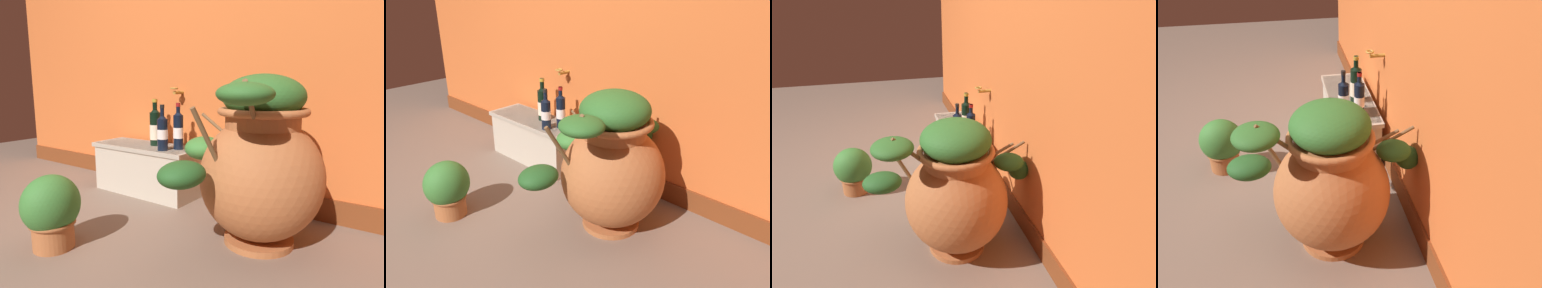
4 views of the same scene
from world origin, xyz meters
TOP-DOWN VIEW (x-y plane):
  - ground_plane at (0.00, 0.00)m, footprint 7.00×7.00m
  - terracotta_urn at (0.61, 0.62)m, footprint 0.78×1.04m
  - stone_ledge at (-0.40, 0.90)m, footprint 0.84×0.32m
  - wine_bottle_left at (-0.12, 0.91)m, footprint 0.07×0.07m
  - wine_bottle_middle at (-0.34, 0.93)m, footprint 0.08×0.08m
  - wine_bottle_right at (-0.18, 0.82)m, footprint 0.07×0.07m
  - potted_shrub at (-0.19, -0.02)m, footprint 0.26×0.29m

SIDE VIEW (x-z plane):
  - ground_plane at x=0.00m, z-range 0.00..0.00m
  - potted_shrub at x=-0.19m, z-range 0.01..0.38m
  - stone_ledge at x=-0.40m, z-range 0.01..0.37m
  - terracotta_urn at x=0.61m, z-range -0.01..0.84m
  - wine_bottle_right at x=-0.18m, z-range 0.34..0.64m
  - wine_bottle_middle at x=-0.34m, z-range 0.33..0.67m
  - wine_bottle_left at x=-0.12m, z-range 0.34..0.66m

